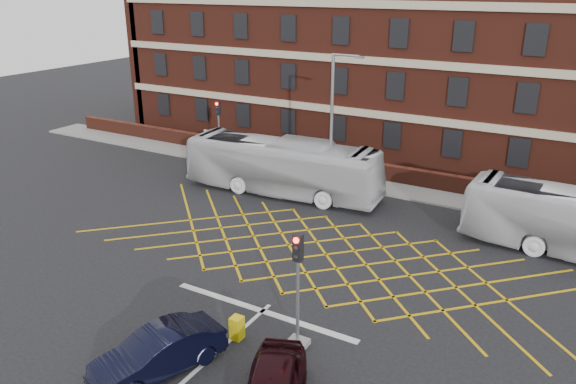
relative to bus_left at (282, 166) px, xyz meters
The scene contains 13 objects.
ground 10.00m from the bus_left, 53.73° to the right, with size 120.00×120.00×0.00m, color black.
victorian_building 16.51m from the bus_left, 66.60° to the left, with size 51.00×12.17×20.40m.
boundary_wall 7.79m from the bus_left, 40.90° to the left, with size 56.00×0.50×1.10m, color #532116.
far_pavement 7.28m from the bus_left, 34.79° to the left, with size 60.00×3.00×0.12m, color slate.
box_junction_hatching 8.49m from the bus_left, 45.57° to the right, with size 11.50×0.12×0.02m, color #CC990C.
stop_line 12.95m from the bus_left, 63.01° to the right, with size 8.00×0.30×0.02m, color silver.
bus_left is the anchor object (origin of this frame).
car_navy 16.81m from the bus_left, 73.34° to the right, with size 1.54×4.41×1.45m, color black.
traffic_light_near 15.02m from the bus_left, 57.61° to the right, with size 0.70×0.70×4.27m.
traffic_light_far 7.57m from the bus_left, 155.48° to the left, with size 0.70×0.70×4.27m.
street_lamp 3.13m from the bus_left, 15.74° to the left, with size 2.25×1.00×8.25m.
direction_signs 8.39m from the bus_left, 157.17° to the left, with size 1.10×0.16×2.20m.
utility_cabinet 14.69m from the bus_left, 65.88° to the right, with size 0.41×0.42×0.86m, color #DCC00C.
Camera 1 is at (10.08, -19.08, 11.92)m, focal length 35.00 mm.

